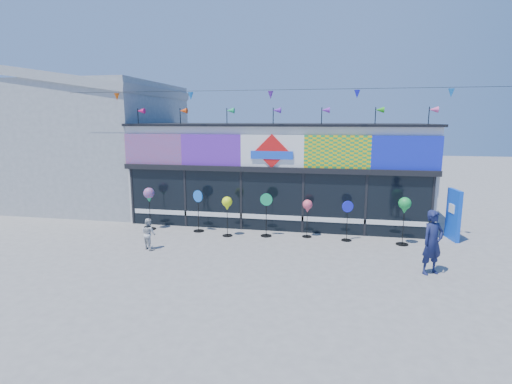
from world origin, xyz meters
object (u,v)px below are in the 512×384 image
(spinner_6, at_px, (405,207))
(blue_sign, at_px, (453,215))
(child, at_px, (149,234))
(spinner_0, at_px, (149,196))
(spinner_2, at_px, (227,205))
(spinner_3, at_px, (266,214))
(spinner_5, at_px, (347,220))
(spinner_4, at_px, (307,207))
(adult_man, at_px, (433,242))
(spinner_1, at_px, (198,210))

(spinner_6, bearing_deg, blue_sign, 28.11)
(child, bearing_deg, spinner_0, -32.04)
(spinner_2, relative_size, child, 1.41)
(spinner_2, bearing_deg, spinner_0, 174.49)
(spinner_3, relative_size, spinner_5, 1.11)
(spinner_3, xyz_separation_m, spinner_6, (4.79, -0.10, 0.48))
(spinner_4, xyz_separation_m, spinner_5, (1.42, -0.18, -0.35))
(blue_sign, height_order, spinner_3, blue_sign)
(blue_sign, distance_m, spinner_2, 8.13)
(adult_man, bearing_deg, spinner_6, 66.80)
(blue_sign, distance_m, spinner_4, 5.19)
(blue_sign, height_order, spinner_2, blue_sign)
(spinner_1, bearing_deg, spinner_3, -2.91)
(spinner_1, xyz_separation_m, spinner_3, (2.67, -0.14, 0.00))
(spinner_0, xyz_separation_m, spinner_5, (7.55, -0.05, -0.56))
(blue_sign, relative_size, child, 1.74)
(spinner_5, height_order, spinner_6, spinner_6)
(spinner_0, bearing_deg, child, -65.06)
(blue_sign, xyz_separation_m, spinner_3, (-6.63, -0.88, -0.07))
(spinner_4, bearing_deg, spinner_3, -172.44)
(spinner_0, distance_m, spinner_3, 4.67)
(spinner_1, xyz_separation_m, adult_man, (7.81, -2.85, 0.06))
(blue_sign, bearing_deg, spinner_0, 174.47)
(spinner_3, bearing_deg, spinner_6, -1.19)
(blue_sign, relative_size, spinner_4, 1.31)
(child, bearing_deg, blue_sign, -130.01)
(blue_sign, bearing_deg, child, -172.75)
(blue_sign, height_order, child, blue_sign)
(blue_sign, xyz_separation_m, spinner_1, (-9.30, -0.75, -0.07))
(spinner_2, bearing_deg, child, -137.51)
(spinner_0, height_order, spinner_4, spinner_0)
(spinner_0, bearing_deg, spinner_5, -0.35)
(spinner_0, relative_size, adult_man, 0.92)
(spinner_1, bearing_deg, child, -110.93)
(spinner_3, bearing_deg, spinner_5, 0.29)
(spinner_3, bearing_deg, adult_man, -27.82)
(spinner_3, bearing_deg, blue_sign, 7.59)
(spinner_1, height_order, spinner_3, spinner_3)
(spinner_1, height_order, child, spinner_1)
(spinner_3, height_order, spinner_4, spinner_3)
(spinner_3, bearing_deg, spinner_1, 177.09)
(adult_man, bearing_deg, spinner_3, 121.29)
(adult_man, height_order, child, adult_man)
(adult_man, distance_m, child, 8.74)
(blue_sign, distance_m, spinner_1, 9.33)
(spinner_3, xyz_separation_m, spinner_4, (1.49, 0.20, 0.27))
(spinner_0, bearing_deg, spinner_1, 2.19)
(adult_man, bearing_deg, spinner_2, 128.53)
(spinner_6, distance_m, adult_man, 2.67)
(spinner_0, relative_size, spinner_2, 1.12)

